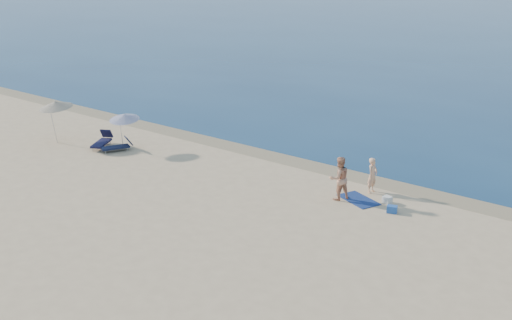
# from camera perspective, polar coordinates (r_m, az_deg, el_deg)

# --- Properties ---
(wet_sand_strip) EXTENTS (240.00, 1.60, 0.00)m
(wet_sand_strip) POSITION_cam_1_polar(r_m,az_deg,el_deg) (32.40, 4.35, -0.31)
(wet_sand_strip) COLOR #847254
(wet_sand_strip) RESTS_ON ground
(person_left) EXTENTS (0.39, 0.59, 1.60)m
(person_left) POSITION_cam_1_polar(r_m,az_deg,el_deg) (28.82, 10.32, -1.35)
(person_left) COLOR #DEA37C
(person_left) RESTS_ON ground
(person_right) EXTENTS (1.11, 1.18, 1.93)m
(person_right) POSITION_cam_1_polar(r_m,az_deg,el_deg) (27.76, 7.41, -1.62)
(person_right) COLOR tan
(person_right) RESTS_ON ground
(beach_towel) EXTENTS (2.10, 1.65, 0.03)m
(beach_towel) POSITION_cam_1_polar(r_m,az_deg,el_deg) (28.12, 9.10, -3.50)
(beach_towel) COLOR navy
(beach_towel) RESTS_ON ground
(white_bag) EXTENTS (0.41, 0.37, 0.30)m
(white_bag) POSITION_cam_1_polar(r_m,az_deg,el_deg) (27.98, 11.59, -3.48)
(white_bag) COLOR silver
(white_bag) RESTS_ON ground
(blue_cooler) EXTENTS (0.49, 0.42, 0.30)m
(blue_cooler) POSITION_cam_1_polar(r_m,az_deg,el_deg) (27.05, 12.00, -4.30)
(blue_cooler) COLOR #1E4EA3
(blue_cooler) RESTS_ON ground
(umbrella_near) EXTENTS (2.08, 2.09, 2.09)m
(umbrella_near) POSITION_cam_1_polar(r_m,az_deg,el_deg) (34.78, -11.65, 3.77)
(umbrella_near) COLOR silver
(umbrella_near) RESTS_ON ground
(umbrella_far) EXTENTS (2.05, 2.07, 2.48)m
(umbrella_far) POSITION_cam_1_polar(r_m,az_deg,el_deg) (36.93, -17.39, 4.73)
(umbrella_far) COLOR silver
(umbrella_far) RESTS_ON ground
(lounger_left) EXTENTS (1.43, 1.92, 0.82)m
(lounger_left) POSITION_cam_1_polar(r_m,az_deg,el_deg) (35.91, -13.51, 1.62)
(lounger_left) COLOR #131334
(lounger_left) RESTS_ON ground
(lounger_right) EXTENTS (1.20, 1.73, 0.73)m
(lounger_right) POSITION_cam_1_polar(r_m,az_deg,el_deg) (35.00, -12.19, 1.22)
(lounger_right) COLOR #121833
(lounger_right) RESTS_ON ground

